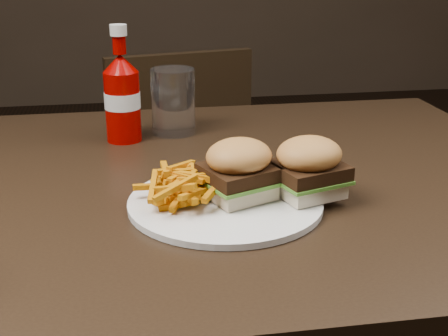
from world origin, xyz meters
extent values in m
cube|color=black|center=(0.00, 0.00, 0.73)|extent=(1.20, 0.80, 0.04)
cube|color=black|center=(0.06, 0.76, 0.43)|extent=(0.45, 0.45, 0.04)
cylinder|color=white|center=(0.08, -0.11, 0.76)|extent=(0.26, 0.26, 0.01)
cube|color=beige|center=(0.10, -0.11, 0.77)|extent=(0.10, 0.10, 0.02)
cube|color=#F9F2C7|center=(0.19, -0.12, 0.77)|extent=(0.10, 0.09, 0.02)
cylinder|color=#8E0100|center=(-0.05, 0.20, 0.81)|extent=(0.06, 0.06, 0.12)
cylinder|color=white|center=(0.04, 0.23, 0.81)|extent=(0.09, 0.09, 0.12)
camera|label=1|loc=(-0.05, -0.86, 1.08)|focal=50.00mm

